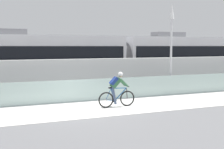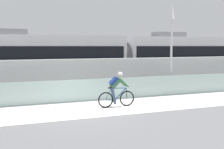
# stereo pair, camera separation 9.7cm
# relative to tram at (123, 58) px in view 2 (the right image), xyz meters

# --- Properties ---
(ground_plane) EXTENTS (200.00, 200.00, 0.00)m
(ground_plane) POSITION_rel_tram_xyz_m (-4.73, -6.85, -1.89)
(ground_plane) COLOR slate
(bike_path_deck) EXTENTS (32.00, 3.20, 0.01)m
(bike_path_deck) POSITION_rel_tram_xyz_m (-4.73, -6.85, -1.89)
(bike_path_deck) COLOR silver
(bike_path_deck) RESTS_ON ground
(glass_parapet) EXTENTS (32.00, 0.05, 1.11)m
(glass_parapet) POSITION_rel_tram_xyz_m (-4.73, -5.00, -1.34)
(glass_parapet) COLOR #ADC6C1
(glass_parapet) RESTS_ON ground
(concrete_barrier_wall) EXTENTS (32.00, 0.36, 2.06)m
(concrete_barrier_wall) POSITION_rel_tram_xyz_m (-4.73, -3.20, -0.86)
(concrete_barrier_wall) COLOR silver
(concrete_barrier_wall) RESTS_ON ground
(tram_rail_near) EXTENTS (32.00, 0.08, 0.01)m
(tram_rail_near) POSITION_rel_tram_xyz_m (-4.73, -0.72, -1.89)
(tram_rail_near) COLOR #595654
(tram_rail_near) RESTS_ON ground
(tram_rail_far) EXTENTS (32.00, 0.08, 0.01)m
(tram_rail_far) POSITION_rel_tram_xyz_m (-4.73, 0.72, -1.89)
(tram_rail_far) COLOR #595654
(tram_rail_far) RESTS_ON ground
(tram) EXTENTS (22.56, 2.54, 3.81)m
(tram) POSITION_rel_tram_xyz_m (0.00, 0.00, 0.00)
(tram) COLOR silver
(tram) RESTS_ON ground
(cyclist_on_bike) EXTENTS (1.77, 0.58, 1.61)m
(cyclist_on_bike) POSITION_rel_tram_xyz_m (-3.24, -6.85, -1.09)
(cyclist_on_bike) COLOR black
(cyclist_on_bike) RESTS_ON ground
(lamp_post_antenna) EXTENTS (0.28, 0.28, 5.20)m
(lamp_post_antenna) POSITION_rel_tram_xyz_m (1.01, -4.70, 1.40)
(lamp_post_antenna) COLOR gray
(lamp_post_antenna) RESTS_ON ground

